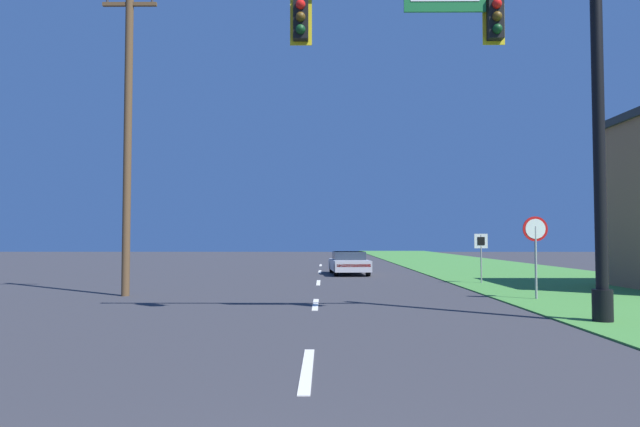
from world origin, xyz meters
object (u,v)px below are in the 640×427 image
object	(u,v)px
route_sign_post	(481,247)
utility_pole_near	(128,130)
signal_mast	(520,94)
stop_sign	(535,239)
car_ahead	(349,263)

from	to	relation	value
route_sign_post	utility_pole_near	size ratio (longest dim) A/B	0.19
route_sign_post	utility_pole_near	bearing A→B (deg)	-158.48
signal_mast	stop_sign	xyz separation A→B (m)	(2.04, 4.72, -3.24)
signal_mast	route_sign_post	bearing A→B (deg)	79.15
signal_mast	route_sign_post	distance (m)	11.79
stop_sign	route_sign_post	bearing A→B (deg)	89.34
signal_mast	stop_sign	size ratio (longest dim) A/B	3.40
signal_mast	car_ahead	size ratio (longest dim) A/B	1.93
stop_sign	utility_pole_near	distance (m)	13.47
route_sign_post	car_ahead	bearing A→B (deg)	130.08
car_ahead	utility_pole_near	bearing A→B (deg)	-124.46
car_ahead	stop_sign	bearing A→B (deg)	-67.63
signal_mast	utility_pole_near	distance (m)	12.39
car_ahead	route_sign_post	xyz separation A→B (m)	(5.22, -6.21, 0.92)
stop_sign	utility_pole_near	world-z (taller)	utility_pole_near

